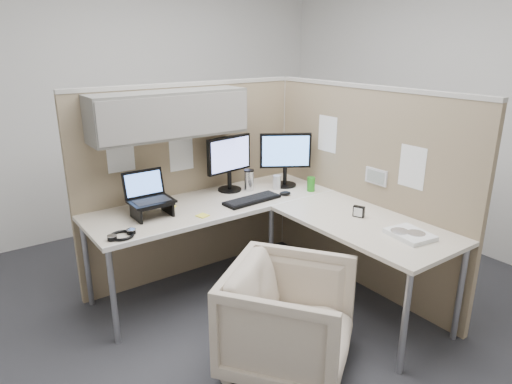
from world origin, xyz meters
TOP-DOWN VIEW (x-y plane):
  - ground at (0.00, 0.00)m, footprint 4.50×4.50m
  - partition_back at (-0.22, 0.83)m, footprint 2.00×0.36m
  - partition_right at (0.90, -0.07)m, footprint 0.07×2.03m
  - desk at (0.12, 0.13)m, footprint 2.00×1.98m
  - office_chair at (-0.26, -0.60)m, footprint 0.98×0.97m
  - monitor_left at (0.16, 0.71)m, footprint 0.44×0.20m
  - monitor_right at (0.62, 0.54)m, footprint 0.39×0.26m
  - laptop_station at (-0.63, 0.55)m, footprint 0.31×0.26m
  - keyboard at (0.15, 0.37)m, footprint 0.49×0.19m
  - mouse at (0.46, 0.33)m, footprint 0.11×0.09m
  - travel_mug at (0.29, 0.62)m, footprint 0.08×0.08m
  - soda_can_green at (0.71, 0.30)m, footprint 0.07×0.07m
  - soda_can_silver at (0.51, 0.51)m, footprint 0.07×0.07m
  - sticky_note_a at (-0.33, 0.32)m, footprint 0.09×0.09m
  - sticky_note_c at (-0.44, 0.63)m, footprint 0.11×0.11m
  - headphones at (-0.94, 0.30)m, footprint 0.20×0.19m
  - paper_stack at (0.58, -0.79)m, footprint 0.25×0.30m
  - desk_clock at (0.58, -0.35)m, footprint 0.06×0.09m

SIDE VIEW (x-z plane):
  - ground at x=0.00m, z-range 0.00..0.00m
  - office_chair at x=-0.26m, z-range 0.00..0.74m
  - desk at x=0.12m, z-range 0.32..1.05m
  - sticky_note_a at x=-0.33m, z-range 0.73..0.74m
  - sticky_note_c at x=-0.44m, z-range 0.73..0.74m
  - keyboard at x=0.15m, z-range 0.73..0.75m
  - headphones at x=-0.94m, z-range 0.73..0.76m
  - paper_stack at x=0.58m, z-range 0.73..0.76m
  - mouse at x=0.46m, z-range 0.73..0.76m
  - desk_clock at x=0.58m, z-range 0.73..0.81m
  - soda_can_green at x=0.71m, z-range 0.73..0.85m
  - soda_can_silver at x=0.51m, z-range 0.73..0.85m
  - partition_right at x=0.90m, z-range 0.00..1.63m
  - travel_mug at x=0.29m, z-range 0.73..0.91m
  - laptop_station at x=-0.63m, z-range 0.69..1.01m
  - monitor_left at x=0.16m, z-range 0.77..1.24m
  - monitor_right at x=0.62m, z-range 0.77..1.24m
  - partition_back at x=-0.22m, z-range 0.28..1.91m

